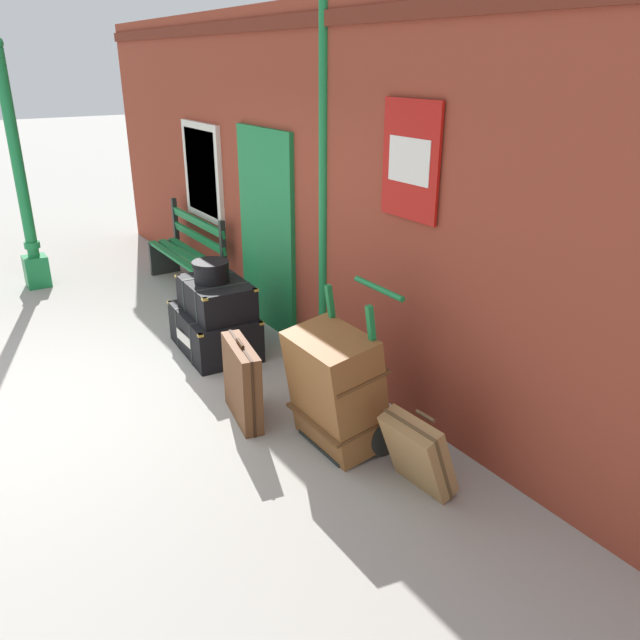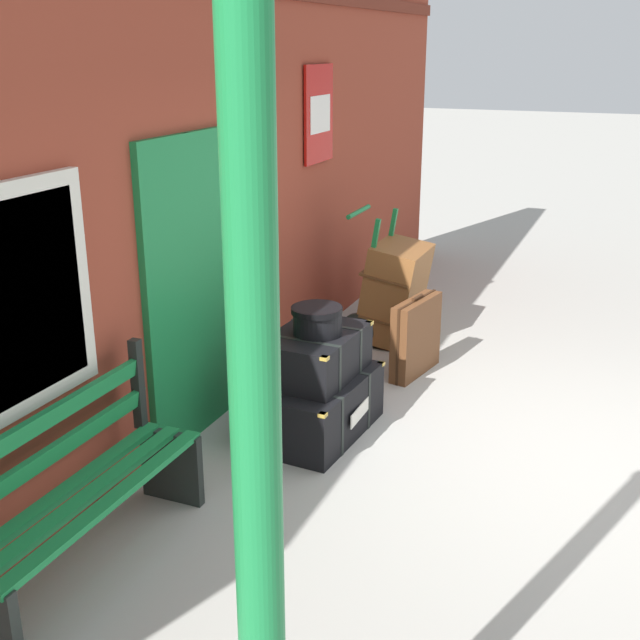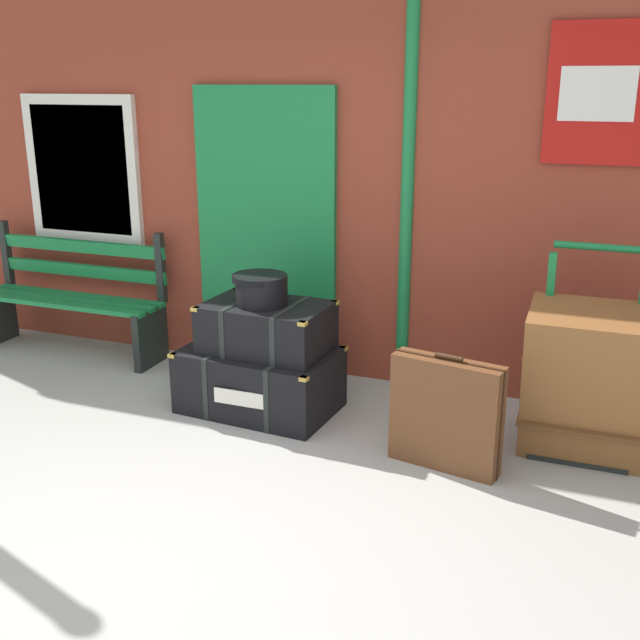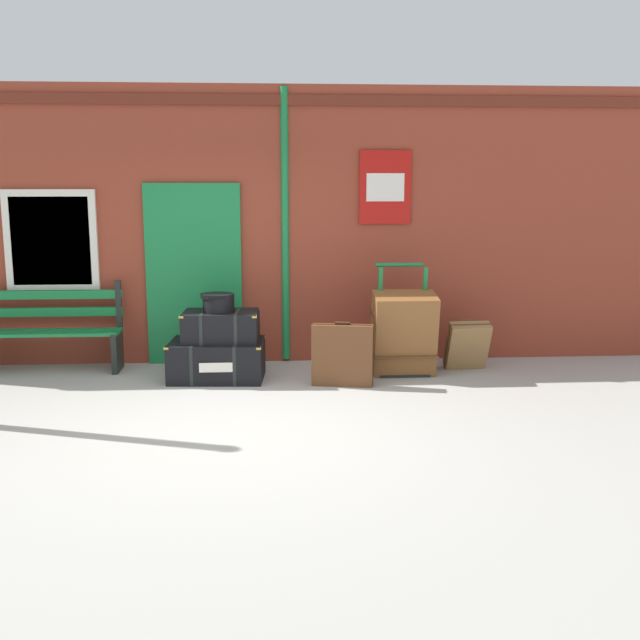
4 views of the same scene
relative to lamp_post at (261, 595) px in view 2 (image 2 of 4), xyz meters
The scene contains 11 objects.
ground_plane 3.52m from the lamp_post, ahead, with size 60.00×60.00×0.00m, color #A3A099.
brick_facade 3.90m from the lamp_post, 32.26° to the left, with size 10.40×0.35×3.20m.
lamp_post is the anchor object (origin of this frame).
platform_bench 2.10m from the lamp_post, 55.25° to the left, with size 1.60×0.43×1.01m.
steamer_trunk_base 3.37m from the lamp_post, 20.19° to the left, with size 1.05×0.72×0.43m.
steamer_trunk_middle 3.34m from the lamp_post, 20.19° to the left, with size 0.84×0.59×0.33m.
round_hatbox 3.28m from the lamp_post, 19.91° to the left, with size 0.36×0.35×0.20m.
porters_trolley 5.34m from the lamp_post, 14.95° to the left, with size 0.71×0.56×1.21m.
large_brown_trunk 5.27m from the lamp_post, 13.14° to the left, with size 0.70×0.57×0.94m.
suitcase_olive 4.51m from the lamp_post, ahead, with size 0.65×0.27×0.69m.
suitcase_tan 6.06m from the lamp_post, 12.87° to the left, with size 0.49×0.37×0.58m.
Camera 2 is at (-5.01, -0.37, 2.63)m, focal length 44.99 mm.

